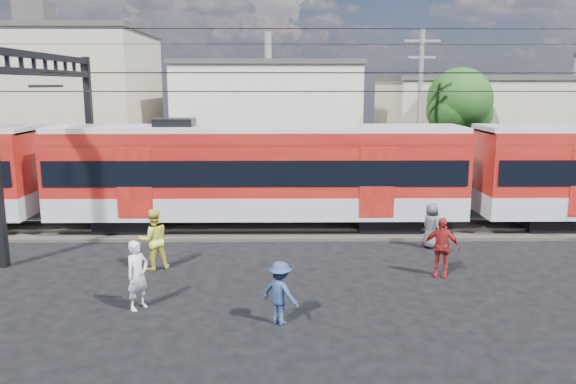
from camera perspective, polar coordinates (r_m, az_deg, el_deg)
name	(u,v)px	position (r m, az deg, el deg)	size (l,w,h in m)	color
ground	(322,308)	(15.05, 3.45, -11.67)	(120.00, 120.00, 0.00)	black
track_bed	(308,229)	(22.62, 2.02, -3.74)	(70.00, 3.40, 0.12)	#2D2823
rail_near	(309,230)	(21.86, 2.12, -3.93)	(70.00, 0.12, 0.12)	#59544C
rail_far	(307,221)	(23.32, 1.94, -2.99)	(70.00, 0.12, 0.12)	#59544C
commuter_train	(263,171)	(22.13, -2.56, 2.13)	(50.30, 3.08, 4.17)	black
catenary	(83,101)	(23.15, -20.06, 8.67)	(70.00, 9.30, 7.52)	black
building_west	(41,101)	(41.10, -23.76, 8.43)	(14.28, 10.20, 9.30)	#B8A48D
building_midwest	(268,114)	(40.93, -2.00, 7.93)	(12.24, 12.24, 7.30)	beige
building_mideast	(504,124)	(40.82, 21.12, 6.50)	(16.32, 10.20, 6.30)	#B8A48D
utility_pole_mid	(419,109)	(29.73, 13.20, 8.23)	(1.80, 0.24, 8.50)	slate
tree_near	(462,104)	(33.57, 17.29, 8.52)	(3.82, 3.64, 6.72)	#382619
pedestrian_a	(137,275)	(15.18, -15.04, -8.15)	(0.67, 0.44, 1.83)	silver
pedestrian_b	(153,239)	(18.20, -13.51, -4.70)	(0.95, 0.74, 1.95)	#D9D843
pedestrian_c	(280,293)	(13.84, -0.79, -10.21)	(1.02, 0.59, 1.58)	navy
pedestrian_d	(441,247)	(17.71, 15.30, -5.40)	(1.08, 0.45, 1.84)	maroon
pedestrian_e	(431,226)	(20.66, 14.34, -3.32)	(0.80, 0.52, 1.64)	#4A4B4F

